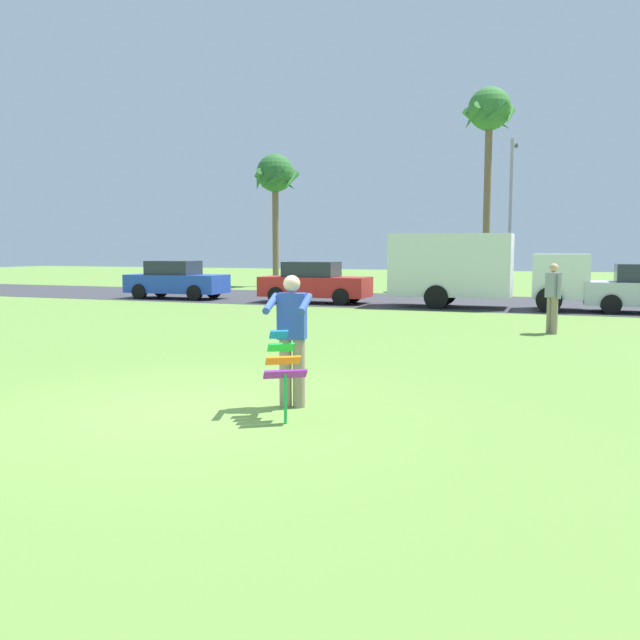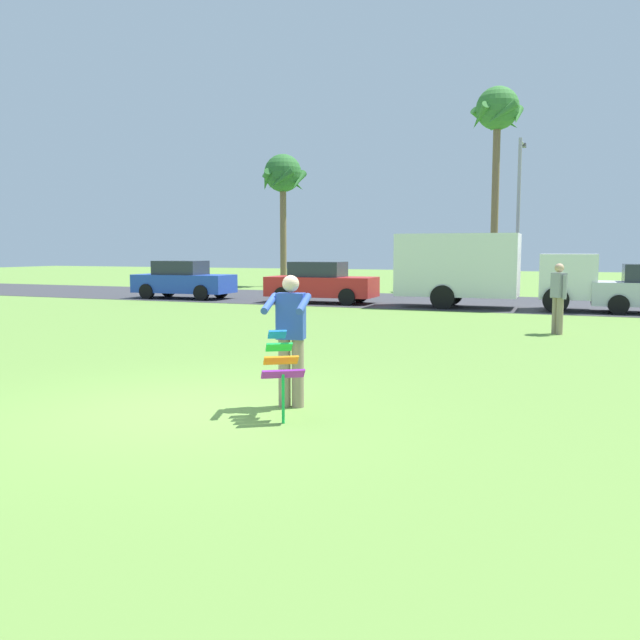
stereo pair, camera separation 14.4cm
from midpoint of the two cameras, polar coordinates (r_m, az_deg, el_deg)
ground_plane at (r=8.73m, az=-10.96°, el=-7.67°), size 120.00×120.00×0.00m
road_strip at (r=26.69m, az=12.09°, el=1.51°), size 120.00×8.00×0.01m
person_kite_flyer at (r=8.60m, az=-2.06°, el=-1.32°), size 0.64×0.73×1.73m
kite_held at (r=7.99m, az=-2.86°, el=-3.69°), size 0.66×0.73×1.07m
parked_car_blue at (r=28.66m, az=-11.55°, el=3.37°), size 4.26×1.96×1.60m
parked_car_red at (r=25.70m, az=0.23°, el=3.19°), size 4.26×1.95×1.60m
parked_truck_white_box at (r=24.07m, az=13.88°, el=4.34°), size 6.77×2.28×2.62m
palm_tree_left_near at (r=38.09m, az=-3.10°, el=12.09°), size 2.58×2.71×7.40m
palm_tree_right_near at (r=35.20m, az=15.13°, el=16.39°), size 2.58×2.71×10.04m
streetlight_pole at (r=31.51m, az=16.86°, el=9.33°), size 0.24×1.65×7.00m
person_walker_near at (r=17.17m, az=20.05°, el=1.94°), size 0.39×0.47×1.73m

